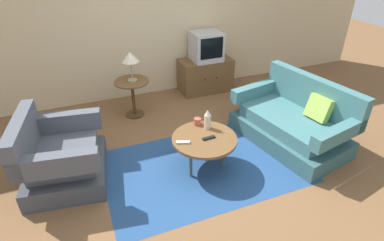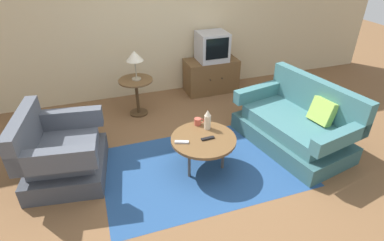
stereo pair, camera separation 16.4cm
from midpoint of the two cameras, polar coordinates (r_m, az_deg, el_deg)
ground_plane at (r=4.00m, az=-0.25°, el=-7.95°), size 16.00×16.00×0.00m
back_wall at (r=5.44m, az=-9.67°, el=18.27°), size 9.00×0.12×2.70m
area_rug at (r=3.96m, az=0.97°, el=-8.42°), size 2.44×1.57×0.00m
armchair at (r=3.93m, az=-24.16°, el=-6.45°), size 1.00×1.10×0.86m
couch at (r=4.47m, az=17.09°, el=-0.36°), size 1.16×1.68×0.88m
coffee_table at (r=3.72m, az=1.01°, el=-3.58°), size 0.78×0.78×0.44m
side_table at (r=4.94m, az=-11.81°, el=5.38°), size 0.53×0.53×0.60m
tv_stand at (r=5.74m, az=1.63°, el=8.31°), size 0.94×0.50×0.60m
television at (r=5.54m, az=1.77°, el=13.45°), size 0.51×0.46×0.49m
table_lamp at (r=4.74m, az=-12.28°, el=11.16°), size 0.26×0.26×0.45m
vase at (r=3.81m, az=1.64°, el=0.20°), size 0.08×0.08×0.26m
mug at (r=3.92m, az=-0.17°, el=-0.18°), size 0.13×0.09×0.09m
tv_remote_dark at (r=3.68m, az=1.81°, el=-3.22°), size 0.16×0.05×0.02m
tv_remote_silver at (r=3.61m, az=-2.97°, el=-4.02°), size 0.17×0.10×0.02m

